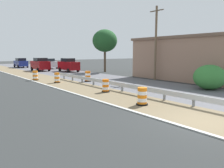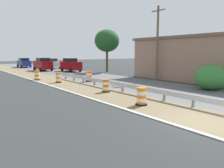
{
  "view_description": "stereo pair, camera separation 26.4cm",
  "coord_description": "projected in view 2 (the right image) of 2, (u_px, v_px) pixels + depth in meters",
  "views": [
    {
      "loc": [
        -8.99,
        -4.66,
        3.09
      ],
      "look_at": [
        0.5,
        7.18,
        0.86
      ],
      "focal_mm": 34.34,
      "sensor_mm": 36.0,
      "label": 1
    },
    {
      "loc": [
        -8.78,
        -4.83,
        3.09
      ],
      "look_at": [
        0.5,
        7.18,
        0.86
      ],
      "focal_mm": 34.34,
      "sensor_mm": 36.0,
      "label": 2
    }
  ],
  "objects": [
    {
      "name": "ground_plane",
      "position": [
        201.0,
        122.0,
        9.54
      ],
      "size": [
        160.0,
        160.0,
        0.0
      ],
      "primitive_type": "plane",
      "color": "#2B2D2D"
    },
    {
      "name": "utility_pole_near",
      "position": [
        157.0,
        42.0,
        23.73
      ],
      "size": [
        0.24,
        1.8,
        8.12
      ],
      "color": "brown",
      "rests_on": "ground"
    },
    {
      "name": "traffic_barrel_far",
      "position": [
        58.0,
        78.0,
        22.15
      ],
      "size": [
        0.64,
        0.64,
        1.04
      ],
      "color": "orange",
      "rests_on": "ground"
    },
    {
      "name": "tree_roadside",
      "position": [
        107.0,
        41.0,
        33.91
      ],
      "size": [
        3.91,
        3.91,
        6.72
      ],
      "color": "#4C3D2D",
      "rests_on": "ground"
    },
    {
      "name": "roadside_shop_near",
      "position": [
        195.0,
        58.0,
        24.92
      ],
      "size": [
        7.66,
        13.07,
        4.87
      ],
      "color": "#93705B",
      "rests_on": "ground"
    },
    {
      "name": "curb_near_edge",
      "position": [
        184.0,
        129.0,
        8.75
      ],
      "size": [
        0.2,
        120.0,
        0.11
      ],
      "primitive_type": "cube",
      "color": "#ADADA8",
      "rests_on": "ground"
    },
    {
      "name": "car_trailing_near_lane",
      "position": [
        52.0,
        63.0,
        41.84
      ],
      "size": [
        2.2,
        4.56,
        1.96
      ],
      "rotation": [
        0.0,
        0.0,
        -1.55
      ],
      "color": "silver",
      "rests_on": "ground"
    },
    {
      "name": "car_lead_near_lane",
      "position": [
        43.0,
        64.0,
        36.55
      ],
      "size": [
        2.25,
        4.1,
        2.22
      ],
      "rotation": [
        0.0,
        0.0,
        1.6
      ],
      "color": "maroon",
      "rests_on": "ground"
    },
    {
      "name": "traffic_barrel_farther",
      "position": [
        37.0,
        76.0,
        24.21
      ],
      "size": [
        0.7,
        0.7,
        1.06
      ],
      "color": "orange",
      "rests_on": "ground"
    },
    {
      "name": "car_mid_far_lane",
      "position": [
        71.0,
        65.0,
        35.14
      ],
      "size": [
        2.02,
        4.51,
        2.18
      ],
      "rotation": [
        0.0,
        0.0,
        -1.55
      ],
      "color": "maroon",
      "rests_on": "ground"
    },
    {
      "name": "car_lead_far_lane",
      "position": [
        24.0,
        63.0,
        44.92
      ],
      "size": [
        2.11,
        4.28,
        1.97
      ],
      "rotation": [
        0.0,
        0.0,
        1.56
      ],
      "color": "navy",
      "rests_on": "ground"
    },
    {
      "name": "median_dirt_strip",
      "position": [
        209.0,
        120.0,
        9.91
      ],
      "size": [
        3.62,
        120.0,
        0.01
      ],
      "primitive_type": "cube",
      "color": "#706047",
      "rests_on": "ground"
    },
    {
      "name": "bush_roadside",
      "position": [
        211.0,
        77.0,
        17.84
      ],
      "size": [
        2.62,
        2.62,
        2.09
      ],
      "primitive_type": "ellipsoid",
      "color": "#337533",
      "rests_on": "ground"
    },
    {
      "name": "traffic_barrel_close",
      "position": [
        106.0,
        86.0,
        16.85
      ],
      "size": [
        0.64,
        0.64,
        1.02
      ],
      "color": "orange",
      "rests_on": "ground"
    },
    {
      "name": "traffic_barrel_nearest",
      "position": [
        141.0,
        97.0,
        12.66
      ],
      "size": [
        0.7,
        0.7,
        1.05
      ],
      "color": "orange",
      "rests_on": "ground"
    },
    {
      "name": "traffic_barrel_mid",
      "position": [
        89.0,
        77.0,
        23.08
      ],
      "size": [
        0.72,
        0.72,
        1.12
      ],
      "color": "orange",
      "rests_on": "ground"
    }
  ]
}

